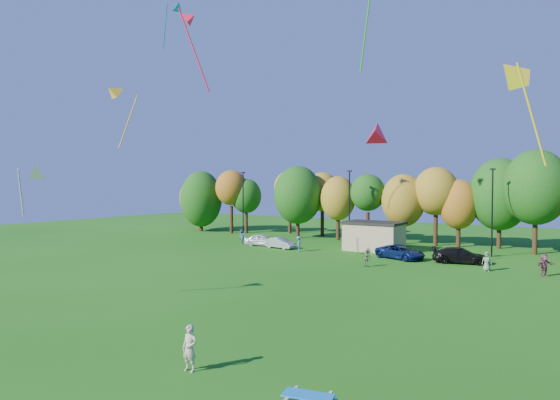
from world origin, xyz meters
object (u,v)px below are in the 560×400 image
Objects in this scene: car_d at (460,255)px; car_c at (400,252)px; car_a at (262,240)px; kite_flyer at (190,348)px; car_b at (280,243)px.

car_c is at bearing 81.45° from car_d.
car_a is 0.81× the size of car_d.
kite_flyer is 0.45× the size of car_a.
car_c is at bearing 91.60° from kite_flyer.
car_d is at bearing 81.97° from kite_flyer.
car_c is (14.46, -0.17, 0.07)m from car_b.
car_c is 0.98× the size of car_d.
car_d is at bearing -103.38° from car_a.
car_d is at bearing -82.51° from car_b.
car_a is at bearing 117.39° from kite_flyer.
kite_flyer reaches higher than car_a.
car_d is at bearing -66.24° from car_c.
car_a is 3.24m from car_b.
car_a is at bearing 82.49° from car_b.
kite_flyer reaches higher than car_b.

